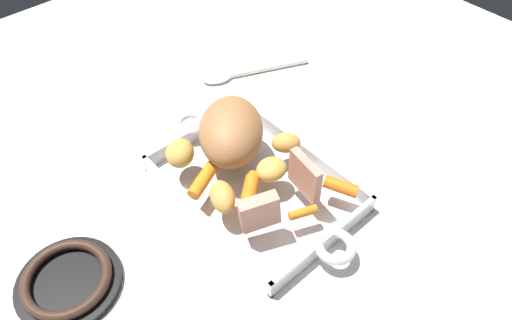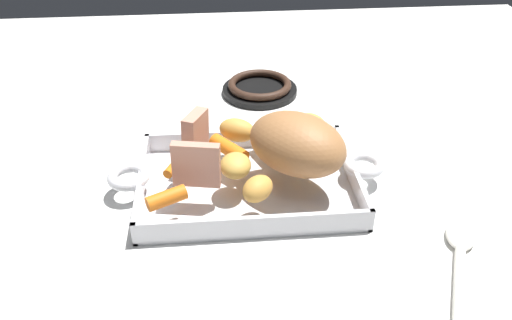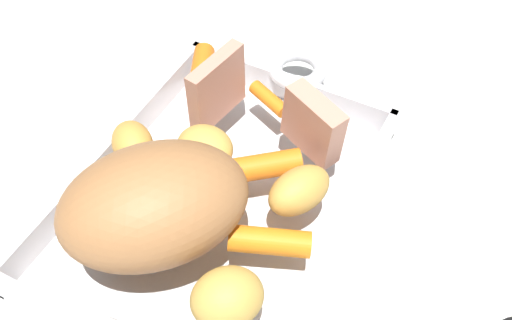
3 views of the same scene
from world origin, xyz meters
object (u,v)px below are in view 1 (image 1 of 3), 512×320
at_px(baby_carrot_long, 203,180).
at_px(stove_burner_rear, 68,281).
at_px(baby_carrot_northeast, 250,191).
at_px(roasting_dish, 255,186).
at_px(baby_carrot_southwest, 341,187).
at_px(roast_slice_thick, 259,212).
at_px(potato_golden_small, 180,153).
at_px(pork_roast, 231,131).
at_px(potato_golden_large, 223,197).
at_px(baby_carrot_center_right, 303,213).
at_px(potato_halved, 271,169).
at_px(roast_slice_thin, 305,176).
at_px(serving_spoon, 243,73).
at_px(potato_whole, 286,143).

bearing_deg(baby_carrot_long, stove_burner_rear, 88.26).
bearing_deg(baby_carrot_northeast, stove_burner_rear, 75.30).
height_order(roasting_dish, baby_carrot_northeast, baby_carrot_northeast).
bearing_deg(baby_carrot_northeast, baby_carrot_southwest, -128.01).
height_order(roast_slice_thick, potato_golden_small, roast_slice_thick).
distance_m(roasting_dish, roast_slice_thick, 0.12).
bearing_deg(pork_roast, potato_golden_large, 133.48).
bearing_deg(pork_roast, baby_carrot_northeast, 155.23).
bearing_deg(baby_carrot_long, roast_slice_thick, -172.32).
relative_size(roast_slice_thick, baby_carrot_southwest, 1.09).
height_order(baby_carrot_center_right, potato_halved, potato_halved).
bearing_deg(baby_carrot_northeast, roast_slice_thick, 153.73).
relative_size(baby_carrot_long, stove_burner_rear, 0.44).
distance_m(baby_carrot_center_right, potato_golden_large, 0.13).
relative_size(baby_carrot_southwest, baby_carrot_northeast, 0.80).
bearing_deg(potato_golden_small, potato_halved, -143.57).
height_order(pork_roast, roast_slice_thin, pork_roast).
relative_size(baby_carrot_center_right, stove_burner_rear, 0.29).
bearing_deg(baby_carrot_center_right, baby_carrot_southwest, -94.75).
height_order(baby_carrot_southwest, potato_golden_large, potato_golden_large).
relative_size(roast_slice_thick, potato_golden_small, 1.07).
height_order(roast_slice_thin, stove_burner_rear, roast_slice_thin).
height_order(roast_slice_thick, potato_golden_large, roast_slice_thick).
bearing_deg(baby_carrot_center_right, serving_spoon, -27.89).
bearing_deg(roasting_dish, roast_slice_thick, 142.16).
relative_size(baby_carrot_center_right, potato_halved, 0.85).
bearing_deg(potato_halved, serving_spoon, -32.36).
distance_m(roasting_dish, baby_carrot_northeast, 0.06).
height_order(baby_carrot_northeast, potato_golden_small, potato_golden_small).
bearing_deg(baby_carrot_long, baby_carrot_center_right, -153.36).
height_order(baby_carrot_center_right, potato_golden_large, potato_golden_large).
distance_m(baby_carrot_northeast, potato_whole, 0.12).
xyz_separation_m(roast_slice_thick, serving_spoon, (0.34, -0.26, -0.06)).
height_order(potato_halved, potato_golden_large, potato_golden_large).
xyz_separation_m(baby_carrot_southwest, baby_carrot_northeast, (0.09, 0.12, 0.00)).
bearing_deg(baby_carrot_southwest, baby_carrot_center_right, 85.25).
xyz_separation_m(roasting_dish, baby_carrot_northeast, (-0.03, 0.04, 0.04)).
xyz_separation_m(baby_carrot_southwest, potato_golden_small, (0.23, 0.16, 0.01)).
height_order(stove_burner_rear, serving_spoon, stove_burner_rear).
distance_m(pork_roast, potato_golden_large, 0.13).
bearing_deg(pork_roast, potato_halved, -174.48).
bearing_deg(stove_burner_rear, pork_roast, -85.98).
xyz_separation_m(baby_carrot_southwest, stove_burner_rear, (0.17, 0.41, -0.04)).
height_order(roasting_dish, potato_halved, potato_halved).
distance_m(roasting_dish, serving_spoon, 0.33).
bearing_deg(potato_golden_small, potato_whole, -122.90).
distance_m(roast_slice_thick, serving_spoon, 0.43).
bearing_deg(potato_golden_large, baby_carrot_northeast, -109.76).
distance_m(pork_roast, potato_halved, 0.10).
bearing_deg(roasting_dish, stove_burner_rear, 81.53).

